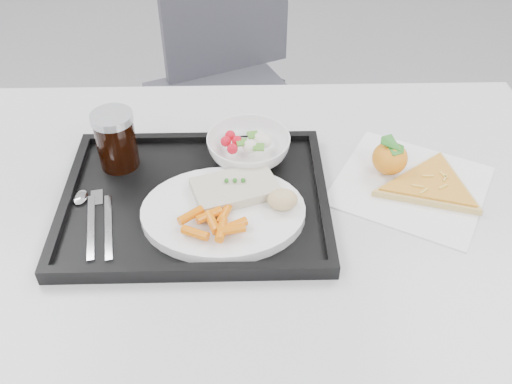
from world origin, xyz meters
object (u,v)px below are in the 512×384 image
dinner_plate (223,212)px  salad_bowl (249,148)px  tangerine (390,158)px  pizza_slice (431,185)px  tray (196,200)px  chair (227,68)px  cola_glass (116,139)px  table (244,233)px

dinner_plate → salad_bowl: salad_bowl is taller
tangerine → pizza_slice: bearing=-35.1°
salad_bowl → tray: bearing=-130.9°
tangerine → pizza_slice: 0.09m
chair → dinner_plate: (0.02, -0.91, 0.24)m
tray → tangerine: tangerine is taller
salad_bowl → cola_glass: cola_glass is taller
dinner_plate → pizza_slice: dinner_plate is taller
dinner_plate → cola_glass: 0.24m
tray → pizza_slice: bearing=3.8°
cola_glass → pizza_slice: cola_glass is taller
dinner_plate → tangerine: (0.30, 0.12, 0.01)m
salad_bowl → cola_glass: size_ratio=1.41×
dinner_plate → salad_bowl: 0.16m
table → tangerine: size_ratio=17.47×
table → dinner_plate: bearing=-128.8°
table → tangerine: (0.26, 0.08, 0.10)m
cola_glass → dinner_plate: bearing=-37.0°
chair → tangerine: size_ratio=13.54×
dinner_plate → pizza_slice: 0.37m
chair → cola_glass: bearing=-103.0°
salad_bowl → tangerine: size_ratio=2.21×
dinner_plate → tray: bearing=135.5°
table → salad_bowl: bearing=84.6°
chair → tangerine: (0.31, -0.78, 0.25)m
table → tray: bearing=175.1°
dinner_plate → table: bearing=51.2°
table → cola_glass: 0.28m
tray → salad_bowl: 0.15m
dinner_plate → chair: bearing=91.0°
table → dinner_plate: 0.10m
chair → tray: (-0.03, -0.86, 0.22)m
cola_glass → salad_bowl: bearing=2.8°
chair → dinner_plate: 0.94m
chair → pizza_slice: size_ratio=3.65×
cola_glass → tangerine: (0.49, -0.02, -0.04)m
dinner_plate → tangerine: bearing=22.5°
tangerine → pizza_slice: (0.07, -0.05, -0.02)m
tray → pizza_slice: (0.41, 0.03, 0.00)m
table → cola_glass: cola_glass is taller
table → cola_glass: bearing=155.3°
tray → pizza_slice: size_ratio=1.77×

